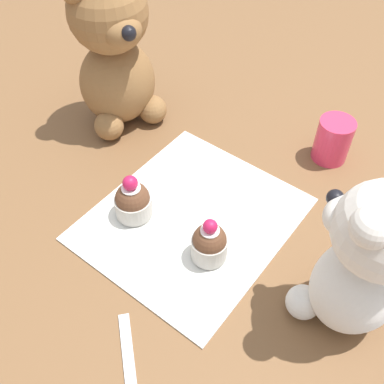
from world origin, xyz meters
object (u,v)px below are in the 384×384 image
(teddy_bear_tan, at_px, (114,52))
(juice_glass, at_px, (333,140))
(teaspoon, at_px, (129,361))
(teddy_bear_cream, at_px, (364,264))
(cupcake_near_cream_bear, at_px, (209,243))
(cupcake_near_tan_bear, at_px, (133,201))

(teddy_bear_tan, xyz_separation_m, juice_glass, (-0.12, 0.31, -0.09))
(teaspoon, bearing_deg, teddy_bear_cream, -87.75)
(teddy_bear_cream, height_order, juice_glass, teddy_bear_cream)
(cupcake_near_cream_bear, height_order, teaspoon, cupcake_near_cream_bear)
(teddy_bear_tan, xyz_separation_m, teaspoon, (0.29, 0.29, -0.12))
(cupcake_near_cream_bear, xyz_separation_m, cupcake_near_tan_bear, (0.01, -0.12, -0.00))
(teaspoon, bearing_deg, juice_glass, -52.60)
(teddy_bear_tan, relative_size, juice_glass, 3.65)
(teddy_bear_tan, bearing_deg, cupcake_near_tan_bear, -111.75)
(teaspoon, bearing_deg, cupcake_near_cream_bear, -45.15)
(teddy_bear_tan, distance_m, juice_glass, 0.35)
(teddy_bear_tan, xyz_separation_m, cupcake_near_cream_bear, (0.14, 0.28, -0.09))
(teddy_bear_cream, relative_size, cupcake_near_tan_bear, 3.08)
(cupcake_near_tan_bear, distance_m, teaspoon, 0.20)
(cupcake_near_tan_bear, height_order, juice_glass, cupcake_near_tan_bear)
(cupcake_near_tan_bear, bearing_deg, teaspoon, 40.73)
(teddy_bear_tan, bearing_deg, juice_glass, -47.93)
(teddy_bear_cream, relative_size, teddy_bear_tan, 0.85)
(teddy_bear_cream, relative_size, teaspoon, 1.90)
(teddy_bear_tan, bearing_deg, cupcake_near_cream_bear, -95.64)
(cupcake_near_tan_bear, relative_size, teaspoon, 0.62)
(teddy_bear_tan, relative_size, cupcake_near_cream_bear, 3.69)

